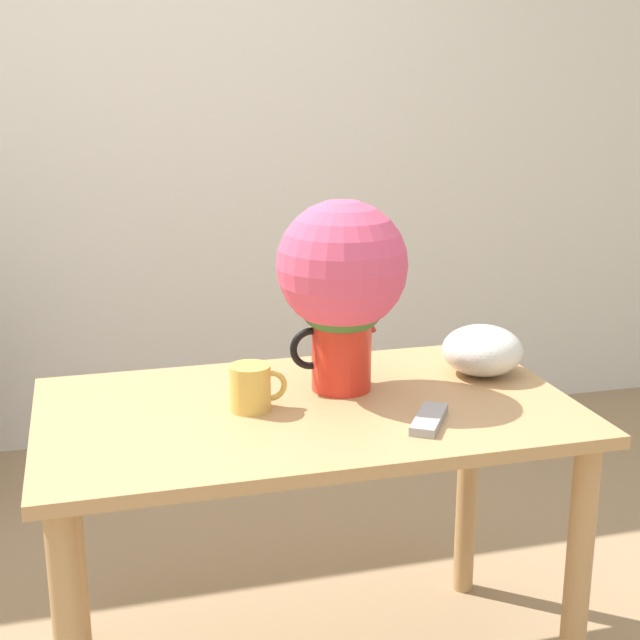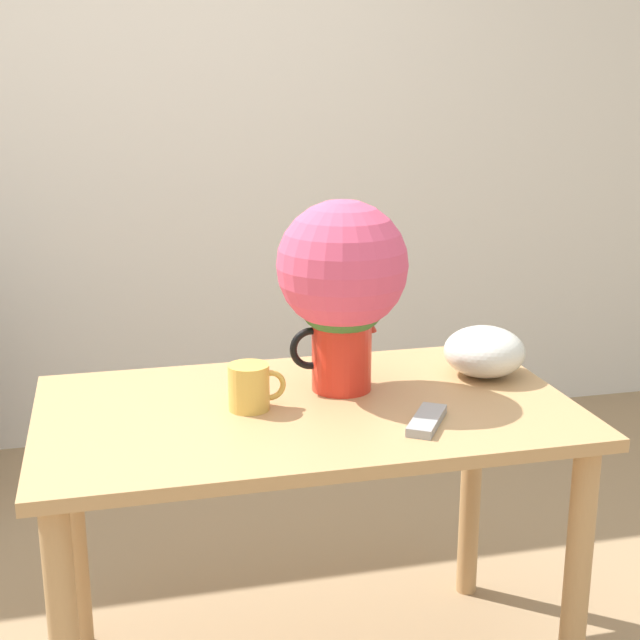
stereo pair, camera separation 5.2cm
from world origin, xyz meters
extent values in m
cube|color=silver|center=(0.00, 1.84, 1.30)|extent=(8.00, 0.05, 2.60)
cube|color=tan|center=(0.24, 0.08, 0.74)|extent=(1.24, 0.72, 0.03)
cylinder|color=tan|center=(0.80, -0.22, 0.36)|extent=(0.06, 0.06, 0.73)
cylinder|color=tan|center=(-0.32, 0.38, 0.36)|extent=(0.06, 0.06, 0.73)
cylinder|color=tan|center=(0.80, 0.38, 0.36)|extent=(0.06, 0.06, 0.73)
cylinder|color=red|center=(0.35, 0.17, 0.86)|extent=(0.15, 0.15, 0.20)
cone|color=red|center=(0.41, 0.17, 0.93)|extent=(0.05, 0.05, 0.05)
torus|color=black|center=(0.27, 0.17, 0.87)|extent=(0.10, 0.02, 0.10)
sphere|color=#3D7033|center=(0.35, 0.17, 1.01)|extent=(0.24, 0.24, 0.24)
sphere|color=#DB4C70|center=(0.35, 0.17, 1.07)|extent=(0.31, 0.31, 0.31)
cylinder|color=gold|center=(0.11, 0.09, 0.81)|extent=(0.10, 0.10, 0.11)
torus|color=gold|center=(0.16, 0.09, 0.81)|extent=(0.07, 0.01, 0.07)
ellipsoid|color=silver|center=(0.73, 0.18, 0.82)|extent=(0.21, 0.21, 0.13)
cube|color=#999999|center=(0.47, -0.10, 0.77)|extent=(0.14, 0.17, 0.02)
camera|label=1|loc=(-0.24, -1.81, 1.50)|focal=50.00mm
camera|label=2|loc=(-0.19, -1.82, 1.50)|focal=50.00mm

